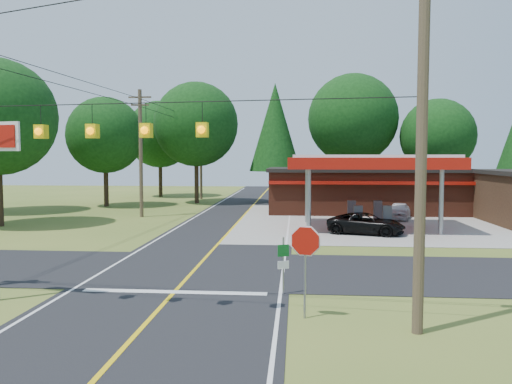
# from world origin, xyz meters

# --- Properties ---
(ground) EXTENTS (120.00, 120.00, 0.00)m
(ground) POSITION_xyz_m (0.00, 0.00, 0.00)
(ground) COLOR #486021
(ground) RESTS_ON ground
(main_highway) EXTENTS (8.00, 120.00, 0.02)m
(main_highway) POSITION_xyz_m (0.00, 0.00, 0.01)
(main_highway) COLOR black
(main_highway) RESTS_ON ground
(cross_road) EXTENTS (70.00, 7.00, 0.02)m
(cross_road) POSITION_xyz_m (0.00, 0.00, 0.01)
(cross_road) COLOR black
(cross_road) RESTS_ON ground
(lane_center_yellow) EXTENTS (0.15, 110.00, 0.00)m
(lane_center_yellow) POSITION_xyz_m (0.00, 0.00, 0.03)
(lane_center_yellow) COLOR yellow
(lane_center_yellow) RESTS_ON main_highway
(gas_canopy) EXTENTS (10.60, 7.40, 4.88)m
(gas_canopy) POSITION_xyz_m (9.00, 13.00, 4.27)
(gas_canopy) COLOR gray
(gas_canopy) RESTS_ON ground
(convenience_store) EXTENTS (16.40, 7.55, 3.80)m
(convenience_store) POSITION_xyz_m (10.00, 22.98, 1.92)
(convenience_store) COLOR #5F2A1B
(convenience_store) RESTS_ON ground
(utility_pole_near_right) EXTENTS (1.80, 0.30, 11.50)m
(utility_pole_near_right) POSITION_xyz_m (7.50, -7.00, 5.96)
(utility_pole_near_right) COLOR #473828
(utility_pole_near_right) RESTS_ON ground
(utility_pole_far_left) EXTENTS (1.80, 0.30, 10.00)m
(utility_pole_far_left) POSITION_xyz_m (-8.00, 18.00, 5.20)
(utility_pole_far_left) COLOR #473828
(utility_pole_far_left) RESTS_ON ground
(utility_pole_north) EXTENTS (0.30, 0.30, 9.50)m
(utility_pole_north) POSITION_xyz_m (-6.50, 35.00, 4.75)
(utility_pole_north) COLOR #473828
(utility_pole_north) RESTS_ON ground
(overhead_beacons) EXTENTS (17.04, 2.04, 1.03)m
(overhead_beacons) POSITION_xyz_m (-1.00, -6.00, 6.21)
(overhead_beacons) COLOR black
(overhead_beacons) RESTS_ON ground
(treeline_backdrop) EXTENTS (70.27, 51.59, 13.30)m
(treeline_backdrop) POSITION_xyz_m (0.82, 24.01, 7.49)
(treeline_backdrop) COLOR #332316
(treeline_backdrop) RESTS_ON ground
(suv_car) EXTENTS (5.81, 5.81, 1.29)m
(suv_car) POSITION_xyz_m (8.50, 10.35, 0.65)
(suv_car) COLOR black
(suv_car) RESTS_ON ground
(sedan_car) EXTENTS (4.67, 4.67, 1.28)m
(sedan_car) POSITION_xyz_m (12.00, 17.95, 0.64)
(sedan_car) COLOR silver
(sedan_car) RESTS_ON ground
(octagonal_stop_sign) EXTENTS (0.92, 0.29, 2.77)m
(octagonal_stop_sign) POSITION_xyz_m (4.50, -6.01, 2.09)
(octagonal_stop_sign) COLOR gray
(octagonal_stop_sign) RESTS_ON ground
(route_sign_post) EXTENTS (0.39, 0.18, 1.99)m
(route_sign_post) POSITION_xyz_m (3.80, -3.52, 1.18)
(route_sign_post) COLOR gray
(route_sign_post) RESTS_ON ground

